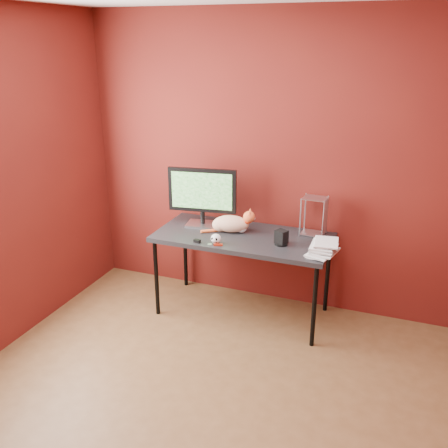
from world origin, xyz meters
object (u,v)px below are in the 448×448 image
at_px(desk, 243,241).
at_px(skull_mug, 216,239).
at_px(speaker, 281,238).
at_px(book_stack, 317,177).
at_px(monitor, 202,194).
at_px(cat, 231,224).

xyz_separation_m(desk, skull_mug, (-0.15, -0.26, 0.09)).
relative_size(speaker, book_stack, 0.10).
bearing_deg(skull_mug, book_stack, 9.30).
bearing_deg(monitor, speaker, -21.73).
distance_m(speaker, book_stack, 0.62).
xyz_separation_m(desk, book_stack, (0.63, -0.15, 0.66)).
distance_m(monitor, speaker, 0.83).
height_order(monitor, cat, monitor).
relative_size(skull_mug, speaker, 0.69).
relative_size(cat, skull_mug, 5.21).
bearing_deg(speaker, book_stack, 11.38).
xyz_separation_m(cat, skull_mug, (-0.03, -0.30, -0.03)).
xyz_separation_m(cat, book_stack, (0.75, -0.19, 0.53)).
bearing_deg(cat, monitor, 159.89).
bearing_deg(cat, speaker, -24.69).
xyz_separation_m(monitor, book_stack, (1.05, -0.24, 0.32)).
xyz_separation_m(skull_mug, book_stack, (0.78, 0.11, 0.57)).
height_order(desk, cat, cat).
bearing_deg(book_stack, monitor, 167.00).
relative_size(monitor, speaker, 4.86).
distance_m(cat, speaker, 0.50).
distance_m(monitor, cat, 0.37).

